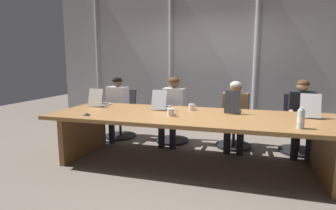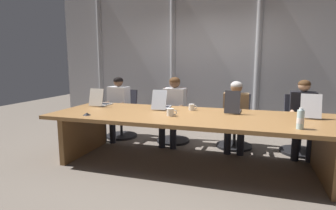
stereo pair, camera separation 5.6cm
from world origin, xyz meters
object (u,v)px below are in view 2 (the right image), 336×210
object	(u,v)px
office_chair_left_mid	(174,122)
water_bottle_primary	(300,119)
person_left_mid	(173,106)
conference_mic_left_side	(87,114)
person_left_end	(116,104)
person_center	(235,111)
person_right_mid	(303,114)
laptop_left_end	(101,102)
office_chair_center	(235,127)
office_chair_left_end	(123,119)
coffee_mug_near	(171,112)
laptop_left_mid	(162,105)
laptop_center	(233,108)
laptop_right_mid	(309,112)
coffee_mug_far	(192,107)
office_chair_right_mid	(300,131)

from	to	relation	value
office_chair_left_mid	water_bottle_primary	bearing A→B (deg)	44.33
person_left_mid	conference_mic_left_side	bearing A→B (deg)	-28.92
person_left_end	water_bottle_primary	size ratio (longest dim) A/B	5.01
person_center	person_right_mid	distance (m)	1.01
water_bottle_primary	laptop_left_end	bearing A→B (deg)	165.39
water_bottle_primary	office_chair_center	bearing A→B (deg)	117.13
laptop_left_end	person_left_end	bearing A→B (deg)	2.74
person_left_mid	office_chair_left_mid	bearing A→B (deg)	-165.21
person_center	person_right_mid	xyz separation A→B (m)	(1.01, -0.00, 0.01)
office_chair_left_end	coffee_mug_near	world-z (taller)	office_chair_left_end
laptop_left_end	water_bottle_primary	size ratio (longest dim) A/B	1.64
laptop_left_end	person_right_mid	size ratio (longest dim) A/B	0.32
laptop_left_end	person_center	distance (m)	2.25
person_right_mid	laptop_left_mid	bearing A→B (deg)	-72.44
laptop_center	conference_mic_left_side	bearing A→B (deg)	114.35
water_bottle_primary	coffee_mug_near	world-z (taller)	water_bottle_primary
laptop_right_mid	office_chair_left_mid	bearing A→B (deg)	76.35
laptop_right_mid	coffee_mug_far	size ratio (longest dim) A/B	3.60
laptop_right_mid	person_left_end	distance (m)	3.23
person_right_mid	person_left_end	bearing A→B (deg)	-87.43
coffee_mug_near	coffee_mug_far	world-z (taller)	coffee_mug_near
person_center	office_chair_left_mid	bearing A→B (deg)	-100.38
laptop_right_mid	conference_mic_left_side	size ratio (longest dim) A/B	4.25
conference_mic_left_side	person_right_mid	bearing A→B (deg)	25.31
laptop_left_end	laptop_left_mid	size ratio (longest dim) A/B	0.81
laptop_left_end	water_bottle_primary	xyz separation A→B (m)	(2.93, -0.76, 0.05)
office_chair_left_end	person_center	distance (m)	2.17
person_right_mid	water_bottle_primary	world-z (taller)	person_right_mid
person_left_mid	coffee_mug_far	bearing A→B (deg)	40.90
office_chair_left_end	coffee_mug_near	distance (m)	1.88
laptop_left_end	office_chair_right_mid	xyz separation A→B (m)	(3.17, 0.74, -0.44)
person_left_mid	coffee_mug_near	distance (m)	1.12
office_chair_left_mid	office_chair_center	size ratio (longest dim) A/B	1.08
office_chair_left_mid	coffee_mug_near	size ratio (longest dim) A/B	6.79
office_chair_center	laptop_center	bearing A→B (deg)	4.75
person_center	coffee_mug_far	size ratio (longest dim) A/B	8.71
person_right_mid	water_bottle_primary	bearing A→B (deg)	-7.66
laptop_center	person_right_mid	distance (m)	1.17
office_chair_left_end	office_chair_left_mid	world-z (taller)	office_chair_left_mid
laptop_right_mid	person_left_end	bearing A→B (deg)	85.39
office_chair_center	water_bottle_primary	distance (m)	1.76
conference_mic_left_side	person_left_end	bearing A→B (deg)	101.60
office_chair_center	coffee_mug_far	distance (m)	1.04
person_left_end	laptop_right_mid	bearing A→B (deg)	85.48
laptop_right_mid	office_chair_left_end	world-z (taller)	laptop_right_mid
laptop_left_end	conference_mic_left_side	size ratio (longest dim) A/B	3.46
person_left_mid	water_bottle_primary	distance (m)	2.28
laptop_center	office_chair_center	xyz separation A→B (m)	(0.00, 0.73, -0.45)
laptop_left_end	office_chair_left_mid	distance (m)	1.36
person_left_mid	person_left_end	bearing A→B (deg)	-87.71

